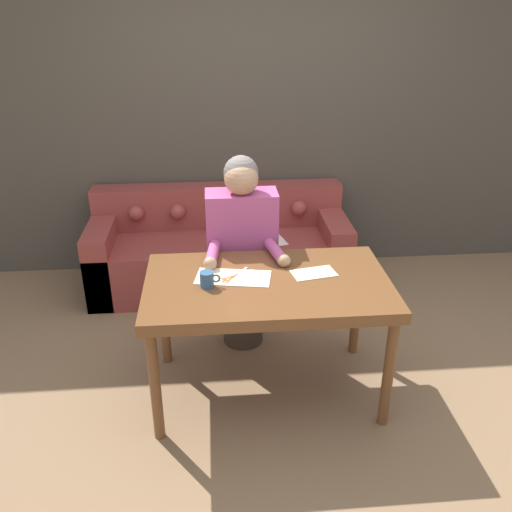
% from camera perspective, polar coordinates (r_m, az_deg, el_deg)
% --- Properties ---
extents(ground_plane, '(16.00, 16.00, 0.00)m').
position_cam_1_polar(ground_plane, '(3.53, 2.96, -13.33)').
color(ground_plane, '#846647').
extents(wall_back, '(8.00, 0.06, 2.60)m').
position_cam_1_polar(wall_back, '(4.60, 0.34, 14.19)').
color(wall_back, '#474238').
rests_on(wall_back, ground_plane).
extents(dining_table, '(1.39, 0.82, 0.77)m').
position_cam_1_polar(dining_table, '(3.10, 1.23, -3.92)').
color(dining_table, brown).
rests_on(dining_table, ground_plane).
extents(couch, '(2.08, 0.77, 0.80)m').
position_cam_1_polar(couch, '(4.53, -3.83, 0.54)').
color(couch, brown).
rests_on(couch, ground_plane).
extents(person, '(0.51, 0.56, 1.34)m').
position_cam_1_polar(person, '(3.57, -1.47, 0.41)').
color(person, '#33281E').
rests_on(person, ground_plane).
extents(pattern_paper_main, '(0.46, 0.28, 0.00)m').
position_cam_1_polar(pattern_paper_main, '(3.10, -2.42, -2.26)').
color(pattern_paper_main, beige).
rests_on(pattern_paper_main, dining_table).
extents(pattern_paper_offcut, '(0.28, 0.19, 0.00)m').
position_cam_1_polar(pattern_paper_offcut, '(3.16, 6.10, -1.81)').
color(pattern_paper_offcut, beige).
rests_on(pattern_paper_offcut, dining_table).
extents(scissors, '(0.21, 0.19, 0.01)m').
position_cam_1_polar(scissors, '(3.09, -2.66, -2.30)').
color(scissors, silver).
rests_on(scissors, dining_table).
extents(mug, '(0.11, 0.08, 0.09)m').
position_cam_1_polar(mug, '(2.99, -5.16, -2.47)').
color(mug, '#335B84').
rests_on(mug, dining_table).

